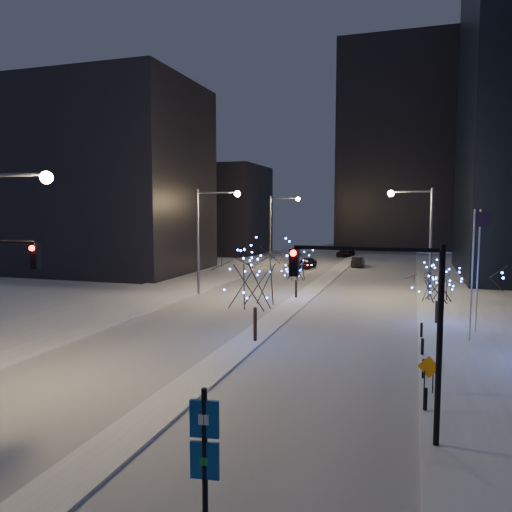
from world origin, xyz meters
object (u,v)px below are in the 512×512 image
at_px(street_lamp_w_mid, 208,227).
at_px(street_lamp_east, 420,228).
at_px(traffic_signal_east, 392,309).
at_px(car_near, 306,263).
at_px(wayfinding_sign, 205,451).
at_px(holiday_tree_median_near, 255,277).
at_px(street_lamp_w_far, 278,221).
at_px(holiday_tree_median_far, 296,267).
at_px(holiday_tree_plaza_far, 438,283).
at_px(car_mid, 358,262).
at_px(car_far, 346,252).
at_px(construction_sign, 429,371).

distance_m(street_lamp_w_mid, street_lamp_east, 19.26).
relative_size(street_lamp_w_mid, traffic_signal_east, 1.43).
distance_m(car_near, wayfinding_sign, 57.52).
distance_m(street_lamp_w_mid, car_near, 24.81).
distance_m(holiday_tree_median_near, wayfinding_sign, 18.62).
bearing_deg(street_lamp_w_far, holiday_tree_median_far, -71.09).
relative_size(street_lamp_w_mid, wayfinding_sign, 2.51).
bearing_deg(traffic_signal_east, street_lamp_east, 87.74).
height_order(holiday_tree_median_near, holiday_tree_plaza_far, holiday_tree_median_near).
bearing_deg(car_mid, traffic_signal_east, 97.61).
relative_size(car_near, wayfinding_sign, 1.10).
distance_m(car_near, holiday_tree_median_near, 39.17).
xyz_separation_m(street_lamp_w_mid, holiday_tree_median_near, (9.44, -15.00, -2.45)).
bearing_deg(car_far, holiday_tree_median_near, -79.22).
distance_m(street_lamp_w_mid, wayfinding_sign, 36.05).
bearing_deg(holiday_tree_median_near, wayfinding_sign, -75.96).
distance_m(street_lamp_east, car_far, 41.53).
xyz_separation_m(traffic_signal_east, holiday_tree_median_near, (-8.44, 11.00, -0.71)).
relative_size(holiday_tree_median_far, wayfinding_sign, 1.08).
bearing_deg(traffic_signal_east, holiday_tree_median_near, 127.50).
height_order(car_mid, holiday_tree_median_near, holiday_tree_median_near).
distance_m(holiday_tree_median_far, holiday_tree_plaza_far, 13.66).
bearing_deg(holiday_tree_median_near, car_far, 91.99).
bearing_deg(car_mid, holiday_tree_plaza_far, 105.30).
height_order(traffic_signal_east, construction_sign, traffic_signal_east).
relative_size(car_far, construction_sign, 3.26).
height_order(car_near, holiday_tree_median_far, holiday_tree_median_far).
bearing_deg(street_lamp_east, construction_sign, -89.31).
height_order(holiday_tree_plaza_far, wayfinding_sign, holiday_tree_plaza_far).
distance_m(car_near, holiday_tree_plaza_far, 34.19).
relative_size(street_lamp_east, holiday_tree_plaza_far, 2.20).
distance_m(street_lamp_w_far, car_near, 7.40).
bearing_deg(street_lamp_w_mid, street_lamp_east, 8.96).
height_order(street_lamp_w_mid, holiday_tree_plaza_far, street_lamp_w_mid).
relative_size(car_far, wayfinding_sign, 1.35).
bearing_deg(holiday_tree_median_near, traffic_signal_east, -52.50).
bearing_deg(car_near, street_lamp_w_mid, -91.12).
bearing_deg(traffic_signal_east, car_far, 98.67).
bearing_deg(construction_sign, car_far, 112.21).
bearing_deg(wayfinding_sign, traffic_signal_east, 52.82).
height_order(car_near, holiday_tree_plaza_far, holiday_tree_plaza_far).
height_order(car_near, construction_sign, construction_sign).
bearing_deg(holiday_tree_median_near, street_lamp_w_mid, 122.17).
relative_size(traffic_signal_east, wayfinding_sign, 1.76).
xyz_separation_m(car_far, wayfinding_sign, (6.50, -75.47, 1.66)).
bearing_deg(street_lamp_east, street_lamp_w_far, 130.85).
distance_m(holiday_tree_median_near, holiday_tree_plaza_far, 13.71).
xyz_separation_m(street_lamp_east, car_near, (-14.54, 20.71, -5.70)).
relative_size(traffic_signal_east, car_mid, 1.66).
xyz_separation_m(car_far, holiday_tree_median_far, (1.00, -42.10, 2.20)).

